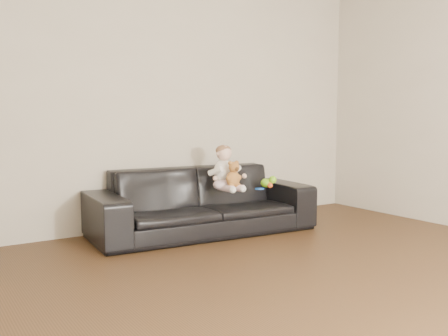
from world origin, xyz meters
TOP-DOWN VIEW (x-y plane):
  - floor at (0.00, 0.00)m, footprint 5.50×5.50m
  - wall_back at (0.00, 2.75)m, footprint 5.00×0.00m
  - sofa at (0.21, 2.25)m, footprint 2.20×1.00m
  - baby at (0.39, 2.13)m, footprint 0.30×0.37m
  - teddy_bear at (0.40, 2.00)m, footprint 0.15×0.16m
  - toy_green at (0.87, 2.09)m, footprint 0.15×0.16m
  - toy_rattle at (0.87, 2.04)m, footprint 0.06×0.06m
  - toy_blue_disc at (0.73, 2.03)m, footprint 0.10×0.10m

SIDE VIEW (x-z plane):
  - floor at x=0.00m, z-range 0.00..0.00m
  - sofa at x=0.21m, z-range 0.00..0.62m
  - toy_blue_disc at x=0.73m, z-range 0.41..0.42m
  - toy_rattle at x=0.87m, z-range 0.41..0.47m
  - toy_green at x=0.87m, z-range 0.41..0.50m
  - teddy_bear at x=0.40m, z-range 0.46..0.70m
  - baby at x=0.39m, z-range 0.39..0.83m
  - wall_back at x=0.00m, z-range -1.20..3.80m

